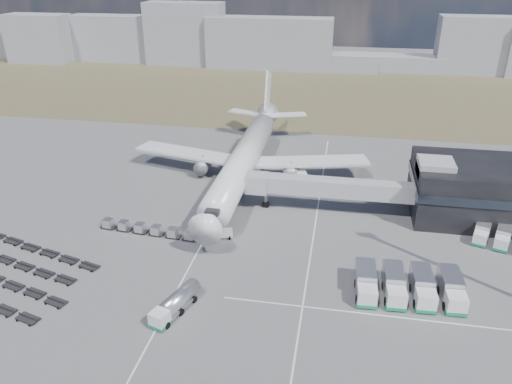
# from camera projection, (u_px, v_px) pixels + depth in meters

# --- Properties ---
(ground) EXTENTS (420.00, 420.00, 0.00)m
(ground) POSITION_uv_depth(u_px,v_px,m) (205.00, 263.00, 77.51)
(ground) COLOR #565659
(ground) RESTS_ON ground
(grass_strip) EXTENTS (420.00, 90.00, 0.01)m
(grass_strip) POSITION_uv_depth(u_px,v_px,m) (289.00, 91.00, 175.27)
(grass_strip) COLOR brown
(grass_strip) RESTS_ON ground
(lane_markings) EXTENTS (47.12, 110.00, 0.01)m
(lane_markings) POSITION_uv_depth(u_px,v_px,m) (270.00, 258.00, 78.59)
(lane_markings) COLOR silver
(lane_markings) RESTS_ON ground
(terminal) EXTENTS (30.40, 16.40, 11.00)m
(terminal) POSITION_uv_depth(u_px,v_px,m) (499.00, 191.00, 88.82)
(terminal) COLOR black
(terminal) RESTS_ON ground
(jet_bridge) EXTENTS (30.30, 3.80, 7.05)m
(jet_bridge) POSITION_uv_depth(u_px,v_px,m) (318.00, 187.00, 90.92)
(jet_bridge) COLOR #939399
(jet_bridge) RESTS_ON ground
(airliner) EXTENTS (51.59, 64.53, 17.62)m
(airliner) POSITION_uv_depth(u_px,v_px,m) (246.00, 156.00, 104.02)
(airliner) COLOR silver
(airliner) RESTS_ON ground
(skyline) EXTENTS (298.07, 21.76, 25.71)m
(skyline) POSITION_uv_depth(u_px,v_px,m) (295.00, 45.00, 207.83)
(skyline) COLOR gray
(skyline) RESTS_ON ground
(fuel_tanker) EXTENTS (4.87, 9.07, 2.85)m
(fuel_tanker) POSITION_uv_depth(u_px,v_px,m) (175.00, 303.00, 66.16)
(fuel_tanker) COLOR silver
(fuel_tanker) RESTS_ON ground
(pushback_tug) EXTENTS (3.34, 2.42, 1.38)m
(pushback_tug) POSITION_uv_depth(u_px,v_px,m) (224.00, 234.00, 84.15)
(pushback_tug) COLOR silver
(pushback_tug) RESTS_ON ground
(catering_truck) EXTENTS (3.32, 5.89, 2.55)m
(catering_truck) POSITION_uv_depth(u_px,v_px,m) (301.00, 180.00, 102.91)
(catering_truck) COLOR silver
(catering_truck) RESTS_ON ground
(service_trucks_near) EXTENTS (14.68, 8.56, 3.18)m
(service_trucks_near) POSITION_uv_depth(u_px,v_px,m) (408.00, 286.00, 69.18)
(service_trucks_near) COLOR silver
(service_trucks_near) RESTS_ON ground
(uld_row) EXTENTS (20.81, 3.29, 1.61)m
(uld_row) POSITION_uv_depth(u_px,v_px,m) (156.00, 230.00, 84.69)
(uld_row) COLOR black
(uld_row) RESTS_ON ground
(baggage_dollies) EXTENTS (29.87, 21.28, 0.75)m
(baggage_dollies) POSITION_uv_depth(u_px,v_px,m) (1.00, 270.00, 74.92)
(baggage_dollies) COLOR black
(baggage_dollies) RESTS_ON ground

